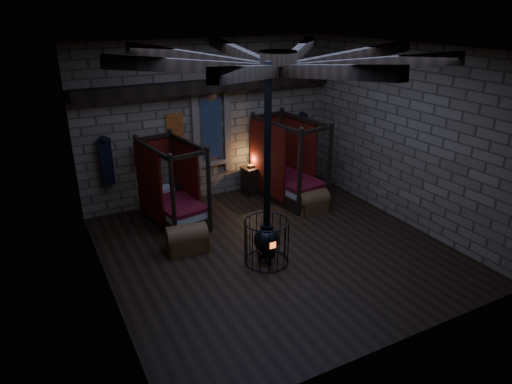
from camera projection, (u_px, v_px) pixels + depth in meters
name	position (u px, v px, depth m)	size (l,w,h in m)	color
room	(276.00, 74.00, 8.66)	(7.02, 7.02, 4.29)	black
bed_left	(173.00, 203.00, 11.10)	(1.29, 2.04, 2.00)	black
bed_right	(287.00, 179.00, 12.47)	(1.38, 2.23, 2.19)	black
trunk_left	(187.00, 239.00, 9.83)	(0.92, 0.65, 0.63)	brown
trunk_right	(312.00, 202.00, 11.71)	(0.83, 0.55, 0.59)	brown
nightstand_left	(181.00, 195.00, 11.85)	(0.54, 0.52, 0.87)	black
nightstand_right	(251.00, 180.00, 12.79)	(0.55, 0.53, 0.85)	black
stove	(267.00, 237.00, 9.27)	(0.93, 0.93, 4.05)	black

